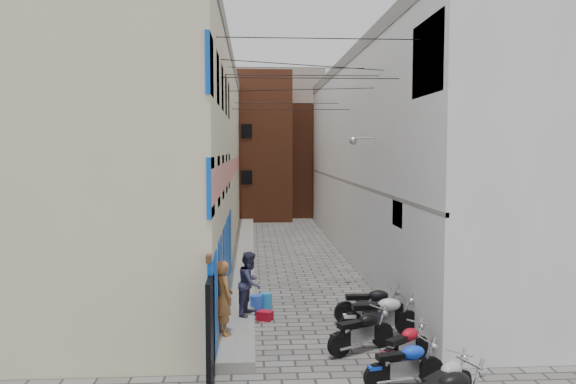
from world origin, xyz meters
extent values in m
plane|color=#5C5956|center=(0.00, 0.00, 0.00)|extent=(90.00, 90.00, 0.00)
cube|color=gray|center=(-2.05, 13.00, 0.12)|extent=(0.90, 26.00, 0.25)
cube|color=beige|center=(-5.00, 13.00, 4.25)|extent=(5.00, 26.00, 8.50)
cube|color=#E2887F|center=(-2.54, 13.00, 4.00)|extent=(0.10, 26.00, 0.80)
cube|color=blue|center=(-2.53, 4.90, 1.30)|extent=(0.12, 10.20, 2.40)
cube|color=blue|center=(-2.55, 4.90, 5.30)|extent=(0.10, 10.20, 4.00)
cube|color=gray|center=(-5.00, 13.00, 8.75)|extent=(5.10, 26.00, 0.50)
cube|color=black|center=(-2.52, -0.40, 1.10)|extent=(0.10, 1.20, 2.20)
cube|color=white|center=(5.00, 13.00, 4.25)|extent=(5.00, 26.00, 8.50)
cube|color=blue|center=(2.55, 1.50, 7.00)|extent=(0.10, 2.40, 1.80)
cube|color=white|center=(2.56, 4.00, 3.00)|extent=(0.08, 1.00, 0.70)
cylinder|color=#B2B2B7|center=(2.15, 7.00, 5.20)|extent=(0.80, 0.06, 0.06)
sphere|color=#B2B2B7|center=(1.75, 7.00, 5.10)|extent=(0.28, 0.28, 0.28)
cube|color=gray|center=(5.00, 13.00, 8.75)|extent=(5.10, 26.00, 0.50)
cube|color=gray|center=(2.54, 13.00, 3.40)|extent=(0.10, 26.00, 0.12)
cube|color=brown|center=(-2.00, 28.00, 5.00)|extent=(6.00, 6.00, 10.00)
cube|color=brown|center=(3.00, 30.00, 4.00)|extent=(5.00, 6.00, 8.00)
cube|color=gray|center=(0.00, 34.00, 5.50)|extent=(8.00, 5.00, 11.00)
cube|color=black|center=(0.00, 25.20, 1.20)|extent=(2.00, 0.30, 2.40)
cylinder|color=black|center=(0.00, 2.00, 7.50)|extent=(5.20, 0.02, 0.02)
cylinder|color=black|center=(0.00, 4.00, 6.80)|extent=(5.20, 0.02, 0.02)
cylinder|color=black|center=(0.00, 6.50, 7.20)|extent=(5.20, 0.02, 0.02)
cylinder|color=black|center=(0.00, 9.00, 7.80)|extent=(5.20, 0.02, 0.02)
cylinder|color=black|center=(0.00, 12.00, 6.50)|extent=(5.20, 0.02, 0.02)
cylinder|color=black|center=(0.00, 15.00, 7.00)|extent=(5.20, 0.02, 0.02)
cylinder|color=black|center=(0.00, 5.00, 7.30)|extent=(5.65, 2.07, 0.02)
cylinder|color=black|center=(0.00, 8.00, 6.90)|extent=(5.80, 1.58, 0.02)
imported|color=#916034|center=(-2.35, 1.91, 1.17)|extent=(0.65, 0.79, 1.84)
imported|color=#35344F|center=(-1.73, 3.57, 1.13)|extent=(0.92, 1.03, 1.76)
cylinder|color=blue|center=(-1.55, 4.36, 0.28)|extent=(0.44, 0.44, 0.57)
cylinder|color=#2989D1|center=(-1.25, 4.66, 0.27)|extent=(0.45, 0.45, 0.55)
cube|color=#AC0C1E|center=(-1.31, 3.79, 0.13)|extent=(0.50, 0.45, 0.26)
camera|label=1|loc=(-1.65, -11.74, 4.81)|focal=35.00mm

